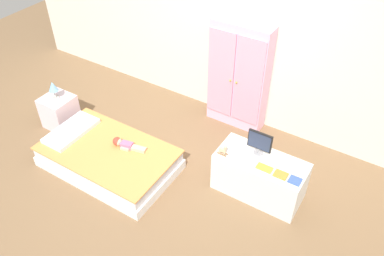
% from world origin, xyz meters
% --- Properties ---
extents(ground_plane, '(10.00, 10.00, 0.02)m').
position_xyz_m(ground_plane, '(0.00, 0.00, -0.01)').
color(ground_plane, brown).
extents(back_wall, '(6.40, 0.05, 2.70)m').
position_xyz_m(back_wall, '(0.00, 1.57, 1.35)').
color(back_wall, silver).
rests_on(back_wall, ground_plane).
extents(bed, '(1.47, 0.88, 0.26)m').
position_xyz_m(bed, '(-0.62, -0.07, 0.13)').
color(bed, white).
rests_on(bed, ground_plane).
extents(pillow, '(0.31, 0.63, 0.05)m').
position_xyz_m(pillow, '(-1.16, -0.07, 0.29)').
color(pillow, silver).
rests_on(pillow, bed).
extents(doll, '(0.39, 0.16, 0.10)m').
position_xyz_m(doll, '(-0.51, 0.07, 0.30)').
color(doll, '#D6668E').
rests_on(doll, bed).
extents(nightstand, '(0.36, 0.36, 0.41)m').
position_xyz_m(nightstand, '(-1.64, 0.18, 0.21)').
color(nightstand, silver).
rests_on(nightstand, ground_plane).
extents(table_lamp, '(0.11, 0.11, 0.23)m').
position_xyz_m(table_lamp, '(-1.64, 0.18, 0.57)').
color(table_lamp, '#B7B2AD').
rests_on(table_lamp, nightstand).
extents(wardrobe, '(0.72, 0.27, 1.36)m').
position_xyz_m(wardrobe, '(0.20, 1.41, 0.68)').
color(wardrobe, '#EFADCC').
rests_on(wardrobe, ground_plane).
extents(tv_stand, '(0.91, 0.43, 0.47)m').
position_xyz_m(tv_stand, '(0.95, 0.47, 0.23)').
color(tv_stand, silver).
rests_on(tv_stand, ground_plane).
extents(tv_monitor, '(0.25, 0.10, 0.26)m').
position_xyz_m(tv_monitor, '(0.87, 0.54, 0.62)').
color(tv_monitor, '#99999E').
rests_on(tv_monitor, tv_stand).
extents(rocking_horse_toy, '(0.10, 0.04, 0.12)m').
position_xyz_m(rocking_horse_toy, '(0.58, 0.34, 0.52)').
color(rocking_horse_toy, '#8E6642').
rests_on(rocking_horse_toy, tv_stand).
extents(book_yellow, '(0.16, 0.08, 0.02)m').
position_xyz_m(book_yellow, '(1.02, 0.38, 0.48)').
color(book_yellow, gold).
rests_on(book_yellow, tv_stand).
extents(book_orange, '(0.13, 0.10, 0.02)m').
position_xyz_m(book_orange, '(1.18, 0.38, 0.47)').
color(book_orange, orange).
rests_on(book_orange, tv_stand).
extents(book_blue, '(0.11, 0.10, 0.02)m').
position_xyz_m(book_blue, '(1.33, 0.38, 0.48)').
color(book_blue, blue).
rests_on(book_blue, tv_stand).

